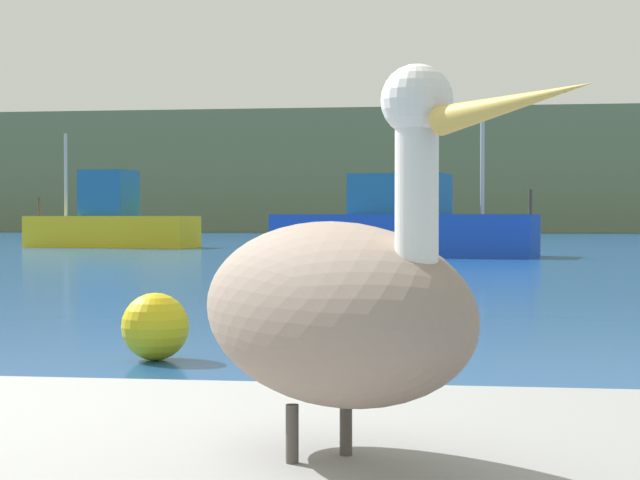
{
  "coord_description": "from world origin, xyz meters",
  "views": [
    {
      "loc": [
        1.71,
        -3.07,
        1.16
      ],
      "look_at": [
        -0.89,
        16.13,
        0.73
      ],
      "focal_mm": 60.47,
      "sensor_mm": 36.0,
      "label": 1
    }
  ],
  "objects_px": {
    "fishing_boat_yellow": "(111,222)",
    "mooring_buoy": "(155,327)",
    "pelican": "(334,306)",
    "fishing_boat_blue": "(404,226)"
  },
  "relations": [
    {
      "from": "fishing_boat_yellow",
      "to": "mooring_buoy",
      "type": "height_order",
      "value": "fishing_boat_yellow"
    },
    {
      "from": "pelican",
      "to": "fishing_boat_yellow",
      "type": "bearing_deg",
      "value": 158.23
    },
    {
      "from": "pelican",
      "to": "fishing_boat_yellow",
      "type": "relative_size",
      "value": 0.17
    },
    {
      "from": "fishing_boat_blue",
      "to": "fishing_boat_yellow",
      "type": "height_order",
      "value": "fishing_boat_yellow"
    },
    {
      "from": "pelican",
      "to": "mooring_buoy",
      "type": "bearing_deg",
      "value": 158.87
    },
    {
      "from": "fishing_boat_blue",
      "to": "fishing_boat_yellow",
      "type": "bearing_deg",
      "value": 157.77
    },
    {
      "from": "fishing_boat_blue",
      "to": "fishing_boat_yellow",
      "type": "xyz_separation_m",
      "value": [
        -11.32,
        7.15,
        0.08
      ]
    },
    {
      "from": "pelican",
      "to": "mooring_buoy",
      "type": "xyz_separation_m",
      "value": [
        -2.18,
        5.95,
        -0.68
      ]
    },
    {
      "from": "pelican",
      "to": "mooring_buoy",
      "type": "relative_size",
      "value": 2.01
    },
    {
      "from": "fishing_boat_blue",
      "to": "mooring_buoy",
      "type": "bearing_deg",
      "value": -81.64
    }
  ]
}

